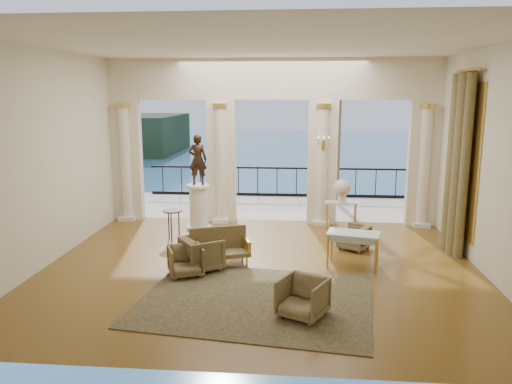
# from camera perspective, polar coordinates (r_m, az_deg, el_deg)

# --- Properties ---
(floor) EXTENTS (9.00, 9.00, 0.00)m
(floor) POSITION_cam_1_polar(r_m,az_deg,el_deg) (10.51, 0.52, -8.67)
(floor) COLOR #462D0F
(floor) RESTS_ON ground
(room_walls) EXTENTS (9.00, 9.00, 9.00)m
(room_walls) POSITION_cam_1_polar(r_m,az_deg,el_deg) (8.79, -0.02, 6.66)
(room_walls) COLOR beige
(room_walls) RESTS_ON ground
(arcade) EXTENTS (9.00, 0.56, 4.50)m
(arcade) POSITION_cam_1_polar(r_m,az_deg,el_deg) (13.73, 1.80, 7.09)
(arcade) COLOR beige
(arcade) RESTS_ON ground
(terrace) EXTENTS (10.00, 3.60, 0.10)m
(terrace) POSITION_cam_1_polar(r_m,az_deg,el_deg) (16.09, 2.14, -1.79)
(terrace) COLOR #A89D8B
(terrace) RESTS_ON ground
(balustrade) EXTENTS (9.00, 0.06, 1.03)m
(balustrade) POSITION_cam_1_polar(r_m,az_deg,el_deg) (17.56, 2.41, 0.85)
(balustrade) COLOR black
(balustrade) RESTS_ON terrace
(palm_tree) EXTENTS (2.00, 2.00, 4.50)m
(palm_tree) POSITION_cam_1_polar(r_m,az_deg,el_deg) (16.50, 9.52, 12.89)
(palm_tree) COLOR #4C3823
(palm_tree) RESTS_ON terrace
(headland) EXTENTS (22.00, 18.00, 6.00)m
(headland) POSITION_cam_1_polar(r_m,az_deg,el_deg) (85.83, -16.13, 6.45)
(headland) COLOR black
(headland) RESTS_ON sea
(sea) EXTENTS (160.00, 160.00, 0.00)m
(sea) POSITION_cam_1_polar(r_m,az_deg,el_deg) (70.51, 4.34, 3.44)
(sea) COLOR #236B9C
(sea) RESTS_ON ground
(curtain) EXTENTS (0.33, 1.40, 4.09)m
(curtain) POSITION_cam_1_polar(r_m,az_deg,el_deg) (11.99, 22.04, 2.94)
(curtain) COLOR brown
(curtain) RESTS_ON ground
(window_frame) EXTENTS (0.04, 1.60, 3.40)m
(window_frame) POSITION_cam_1_polar(r_m,az_deg,el_deg) (12.03, 22.92, 3.29)
(window_frame) COLOR gold
(window_frame) RESTS_ON room_walls
(wall_sconce) EXTENTS (0.30, 0.11, 0.33)m
(wall_sconce) POSITION_cam_1_polar(r_m,az_deg,el_deg) (13.44, 7.71, 5.38)
(wall_sconce) COLOR gold
(wall_sconce) RESTS_ON arcade
(rug) EXTENTS (4.35, 3.59, 0.02)m
(rug) POSITION_cam_1_polar(r_m,az_deg,el_deg) (8.97, -0.03, -12.22)
(rug) COLOR #282D14
(rug) RESTS_ON ground
(armchair_a) EXTENTS (0.83, 0.81, 0.67)m
(armchair_a) POSITION_cam_1_polar(r_m,az_deg,el_deg) (10.10, -8.05, -7.64)
(armchair_a) COLOR #41381E
(armchair_a) RESTS_ON ground
(armchair_b) EXTENTS (0.92, 0.90, 0.72)m
(armchair_b) POSITION_cam_1_polar(r_m,az_deg,el_deg) (8.28, 5.35, -11.73)
(armchair_b) COLOR #41381E
(armchair_b) RESTS_ON ground
(armchair_c) EXTENTS (0.81, 0.82, 0.63)m
(armchair_c) POSITION_cam_1_polar(r_m,az_deg,el_deg) (11.84, 11.12, -4.99)
(armchair_c) COLOR #41381E
(armchair_c) RESTS_ON ground
(armchair_d) EXTENTS (1.00, 1.01, 0.77)m
(armchair_d) POSITION_cam_1_polar(r_m,az_deg,el_deg) (10.36, -6.21, -6.80)
(armchair_d) COLOR #41381E
(armchair_d) RESTS_ON ground
(settee) EXTENTS (1.32, 0.91, 0.80)m
(settee) POSITION_cam_1_polar(r_m,az_deg,el_deg) (10.58, -4.20, -6.29)
(settee) COLOR #41381E
(settee) RESTS_ON ground
(game_table) EXTENTS (1.17, 0.81, 0.73)m
(game_table) POSITION_cam_1_polar(r_m,az_deg,el_deg) (10.60, 11.07, -4.98)
(game_table) COLOR silver
(game_table) RESTS_ON ground
(pedestal) EXTENTS (0.66, 0.66, 1.22)m
(pedestal) POSITION_cam_1_polar(r_m,az_deg,el_deg) (13.31, -6.55, -1.83)
(pedestal) COLOR silver
(pedestal) RESTS_ON ground
(statue) EXTENTS (0.50, 0.34, 1.32)m
(statue) POSITION_cam_1_polar(r_m,az_deg,el_deg) (13.07, -6.68, 3.69)
(statue) COLOR black
(statue) RESTS_ON pedestal
(console_table) EXTENTS (0.82, 0.32, 0.78)m
(console_table) POSITION_cam_1_polar(r_m,az_deg,el_deg) (13.28, 9.73, -1.66)
(console_table) COLOR silver
(console_table) RESTS_ON ground
(urn) EXTENTS (0.44, 0.44, 0.59)m
(urn) POSITION_cam_1_polar(r_m,az_deg,el_deg) (13.18, 9.79, 0.33)
(urn) COLOR silver
(urn) RESTS_ON console_table
(side_table) EXTENTS (0.47, 0.47, 0.76)m
(side_table) POSITION_cam_1_polar(r_m,az_deg,el_deg) (12.40, -9.50, -2.56)
(side_table) COLOR black
(side_table) RESTS_ON ground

